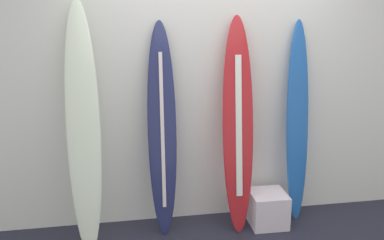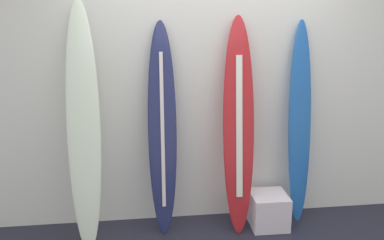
# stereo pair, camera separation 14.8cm
# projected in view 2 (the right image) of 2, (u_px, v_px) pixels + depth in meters

# --- Properties ---
(wall_back) EXTENTS (7.20, 0.20, 2.80)m
(wall_back) POSITION_uv_depth(u_px,v_px,m) (211.00, 76.00, 3.89)
(wall_back) COLOR silver
(wall_back) RESTS_ON ground
(surfboard_ivory) EXTENTS (0.29, 0.52, 2.11)m
(surfboard_ivory) POSITION_uv_depth(u_px,v_px,m) (84.00, 127.00, 3.46)
(surfboard_ivory) COLOR silver
(surfboard_ivory) RESTS_ON ground
(surfboard_navy) EXTENTS (0.27, 0.36, 1.93)m
(surfboard_navy) POSITION_uv_depth(u_px,v_px,m) (162.00, 130.00, 3.67)
(surfboard_navy) COLOR navy
(surfboard_navy) RESTS_ON ground
(surfboard_crimson) EXTENTS (0.30, 0.40, 1.97)m
(surfboard_crimson) POSITION_uv_depth(u_px,v_px,m) (239.00, 127.00, 3.71)
(surfboard_crimson) COLOR red
(surfboard_crimson) RESTS_ON ground
(surfboard_cobalt) EXTENTS (0.23, 0.28, 1.93)m
(surfboard_cobalt) POSITION_uv_depth(u_px,v_px,m) (300.00, 124.00, 3.86)
(surfboard_cobalt) COLOR #215BB0
(surfboard_cobalt) RESTS_ON ground
(display_block_left) EXTENTS (0.35, 0.35, 0.32)m
(display_block_left) POSITION_uv_depth(u_px,v_px,m) (268.00, 210.00, 3.91)
(display_block_left) COLOR white
(display_block_left) RESTS_ON ground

